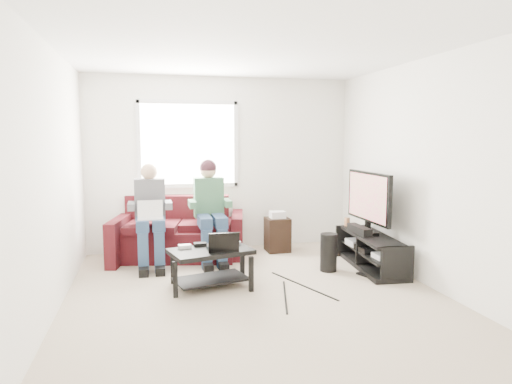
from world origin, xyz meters
TOP-DOWN VIEW (x-y plane):
  - floor at (0.00, 0.00)m, footprint 4.50×4.50m
  - ceiling at (0.00, 0.00)m, footprint 4.50×4.50m
  - wall_back at (0.00, 2.25)m, footprint 4.50×0.00m
  - wall_front at (0.00, -2.25)m, footprint 4.50×0.00m
  - wall_left at (-2.00, 0.00)m, footprint 0.00×4.50m
  - wall_right at (2.00, 0.00)m, footprint 0.00×4.50m
  - window at (-0.50, 2.23)m, footprint 1.48×0.04m
  - sofa at (-0.68, 1.82)m, footprint 1.99×1.15m
  - person_left at (-1.08, 1.50)m, footprint 0.40×0.71m
  - person_right at (-0.28, 1.52)m, footprint 0.40×0.71m
  - laptop_silver at (-1.08, 1.29)m, footprint 0.39×0.35m
  - coffee_table at (-0.43, 0.39)m, footprint 0.99×0.74m
  - laptop_black at (-0.31, 0.31)m, footprint 0.40×0.33m
  - controller_a at (-0.71, 0.51)m, footprint 0.15×0.11m
  - controller_b at (-0.53, 0.57)m, footprint 0.15×0.10m
  - controller_c at (-0.13, 0.54)m, footprint 0.16×0.12m
  - tv_stand at (1.70, 0.67)m, footprint 0.53×1.38m
  - tv at (1.70, 0.77)m, footprint 0.12×1.10m
  - soundbar at (1.58, 0.77)m, footprint 0.12×0.50m
  - drink_cup at (1.65, 1.30)m, footprint 0.08×0.08m
  - console_white at (1.70, 0.27)m, footprint 0.30×0.22m
  - console_grey at (1.70, 0.97)m, footprint 0.34×0.26m
  - console_black at (1.70, 0.62)m, footprint 0.38×0.30m
  - subwoofer at (1.12, 0.69)m, footprint 0.21×0.21m
  - keyboard_floor at (1.55, 0.28)m, footprint 0.31×0.48m
  - end_table at (0.77, 1.83)m, footprint 0.34×0.34m

SIDE VIEW (x-z plane):
  - floor at x=0.00m, z-range 0.00..0.00m
  - keyboard_floor at x=1.55m, z-range 0.00..0.03m
  - tv_stand at x=1.70m, z-range -0.02..0.42m
  - subwoofer at x=1.12m, z-range 0.00..0.48m
  - console_white at x=1.70m, z-range 0.24..0.30m
  - end_table at x=0.77m, z-range -0.03..0.57m
  - console_black at x=1.70m, z-range 0.24..0.31m
  - console_grey at x=1.70m, z-range 0.24..0.32m
  - sofa at x=-0.68m, z-range -0.11..0.74m
  - coffee_table at x=-0.43m, z-range 0.11..0.55m
  - controller_a at x=-0.71m, z-range 0.44..0.48m
  - controller_b at x=-0.53m, z-range 0.44..0.48m
  - controller_c at x=-0.13m, z-range 0.44..0.48m
  - soundbar at x=1.58m, z-range 0.45..0.55m
  - drink_cup at x=1.65m, z-range 0.45..0.57m
  - laptop_black at x=-0.31m, z-range 0.44..0.68m
  - laptop_silver at x=-1.08m, z-range 0.60..0.84m
  - person_left at x=-1.08m, z-range 0.07..1.42m
  - person_right at x=-0.28m, z-range 0.10..1.50m
  - tv at x=1.70m, z-range 0.50..1.31m
  - wall_back at x=0.00m, z-range -0.95..3.55m
  - wall_front at x=0.00m, z-range -0.95..3.55m
  - wall_left at x=-2.00m, z-range -0.95..3.55m
  - wall_right at x=2.00m, z-range -0.95..3.55m
  - window at x=-0.50m, z-range 0.96..2.24m
  - ceiling at x=0.00m, z-range 2.60..2.60m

